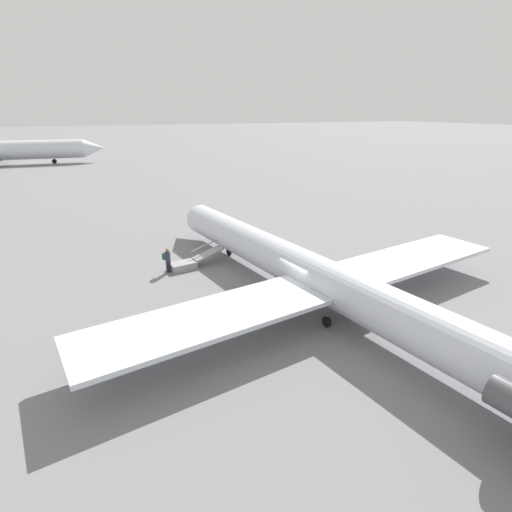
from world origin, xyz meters
TOP-DOWN VIEW (x-y plane):
  - ground_plane at (0.00, 0.00)m, footprint 600.00×600.00m
  - airplane_main at (-0.93, -0.12)m, footprint 34.57×26.90m
  - boarding_stairs at (8.11, 4.83)m, footprint 1.54×4.11m
  - passenger at (7.95, 6.31)m, footprint 0.37×0.56m

SIDE VIEW (x-z plane):
  - ground_plane at x=0.00m, z-range 0.00..0.00m
  - boarding_stairs at x=8.11m, z-range -0.44..1.16m
  - passenger at x=7.95m, z-range 0.13..1.87m
  - airplane_main at x=-0.93m, z-range -1.26..4.96m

